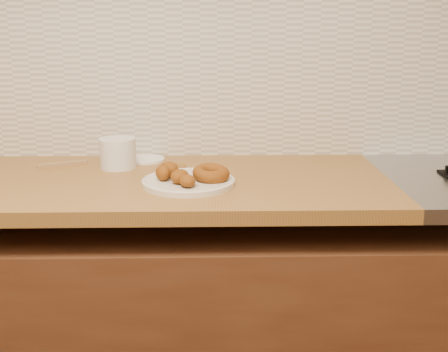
{
  "coord_description": "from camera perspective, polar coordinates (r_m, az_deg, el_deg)",
  "views": [
    {
      "loc": [
        -0.02,
        0.09,
        1.34
      ],
      "look_at": [
        0.01,
        1.6,
        0.93
      ],
      "focal_mm": 45.0,
      "sensor_mm": 36.0,
      "label": 1
    }
  ],
  "objects": [
    {
      "name": "wall_back",
      "position": [
        1.91,
        -0.72,
        15.55
      ],
      "size": [
        4.0,
        0.02,
        2.7
      ],
      "primitive_type": "cube",
      "color": "tan",
      "rests_on": "ground"
    },
    {
      "name": "base_cabinet",
      "position": [
        1.86,
        -0.52,
        -15.56
      ],
      "size": [
        3.6,
        0.6,
        0.77
      ],
      "primitive_type": "cube",
      "color": "#58331D",
      "rests_on": "floor"
    },
    {
      "name": "wooden_utensil",
      "position": [
        1.86,
        -16.09,
        1.17
      ],
      "size": [
        0.15,
        0.08,
        0.01
      ],
      "primitive_type": "cube",
      "rotation": [
        0.0,
        0.0,
        0.42
      ],
      "color": "olive",
      "rests_on": "butcher_block"
    },
    {
      "name": "backsplash",
      "position": [
        1.9,
        -0.7,
        11.03
      ],
      "size": [
        3.6,
        0.02,
        0.6
      ],
      "primitive_type": "cube",
      "color": "silver",
      "rests_on": "wall_back"
    },
    {
      "name": "ring_donut",
      "position": [
        1.57,
        -1.35,
        0.28
      ],
      "size": [
        0.15,
        0.15,
        0.05
      ],
      "primitive_type": "torus",
      "rotation": [
        0.1,
        0.0,
        0.71
      ],
      "color": "brown",
      "rests_on": "donut_plate"
    },
    {
      "name": "brass_jar_lid",
      "position": [
        1.76,
        -4.91,
        0.91
      ],
      "size": [
        0.07,
        0.07,
        0.01
      ],
      "primitive_type": "cylinder",
      "rotation": [
        0.0,
        0.0,
        0.07
      ],
      "color": "#BE791B",
      "rests_on": "butcher_block"
    },
    {
      "name": "donut_plate",
      "position": [
        1.58,
        -3.63,
        -0.62
      ],
      "size": [
        0.26,
        0.26,
        0.01
      ],
      "primitive_type": "cylinder",
      "color": "silver",
      "rests_on": "butcher_block"
    },
    {
      "name": "tub_lid",
      "position": [
        1.88,
        -7.96,
        1.68
      ],
      "size": [
        0.15,
        0.15,
        0.01
      ],
      "primitive_type": "cylinder",
      "rotation": [
        0.0,
        0.0,
        -0.27
      ],
      "color": "white",
      "rests_on": "butcher_block"
    },
    {
      "name": "plastic_tub",
      "position": [
        1.79,
        -10.73,
        2.3
      ],
      "size": [
        0.15,
        0.15,
        0.09
      ],
      "primitive_type": "cylinder",
      "rotation": [
        0.0,
        0.0,
        -0.37
      ],
      "color": "silver",
      "rests_on": "butcher_block"
    },
    {
      "name": "fried_dough_chunks",
      "position": [
        1.56,
        -5.12,
        0.2
      ],
      "size": [
        0.13,
        0.17,
        0.04
      ],
      "color": "brown",
      "rests_on": "donut_plate"
    }
  ]
}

